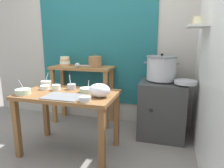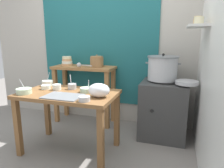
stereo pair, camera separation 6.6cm
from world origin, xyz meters
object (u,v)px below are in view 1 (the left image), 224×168
(prep_bowl_3, at_px, (87,90))
(prep_bowl_0, at_px, (102,88))
(stove_block, at_px, (162,108))
(ladle, at_px, (78,65))
(back_shelf_table, at_px, (82,81))
(prep_bowl_2, at_px, (56,87))
(prep_bowl_4, at_px, (72,86))
(steamer_pot, at_px, (161,68))
(prep_bowl_5, at_px, (23,91))
(clay_pot, at_px, (95,62))
(prep_bowl_7, at_px, (85,99))
(prep_bowl_1, at_px, (45,87))
(bowl_stack_enamel, at_px, (65,61))
(plastic_bag, at_px, (99,90))
(serving_tray, at_px, (63,97))
(wide_pan, at_px, (186,82))
(prep_table, at_px, (68,102))
(prep_bowl_6, at_px, (46,83))

(prep_bowl_3, bearing_deg, prep_bowl_0, 35.48)
(stove_block, distance_m, ladle, 1.36)
(back_shelf_table, xyz_separation_m, prep_bowl_2, (0.02, -0.79, 0.08))
(prep_bowl_4, bearing_deg, steamer_pot, 30.38)
(ladle, height_order, prep_bowl_5, ladle)
(steamer_pot, bearing_deg, clay_pot, 173.57)
(steamer_pot, xyz_separation_m, prep_bowl_7, (-0.66, -1.00, -0.19))
(prep_bowl_3, distance_m, prep_bowl_5, 0.70)
(steamer_pot, xyz_separation_m, prep_bowl_1, (-1.33, -0.69, -0.19))
(bowl_stack_enamel, distance_m, prep_bowl_4, 0.88)
(plastic_bag, bearing_deg, prep_bowl_2, 167.10)
(stove_block, bearing_deg, prep_bowl_3, -141.68)
(back_shelf_table, height_order, steamer_pot, steamer_pot)
(serving_tray, distance_m, wide_pan, 1.47)
(wide_pan, bearing_deg, prep_bowl_2, -160.94)
(back_shelf_table, distance_m, prep_bowl_7, 1.23)
(prep_bowl_4, bearing_deg, prep_bowl_7, -48.97)
(prep_table, height_order, stove_block, stove_block)
(ladle, relative_size, prep_bowl_5, 1.59)
(stove_block, xyz_separation_m, prep_bowl_2, (-1.22, -0.66, 0.37))
(plastic_bag, distance_m, prep_bowl_0, 0.26)
(ladle, relative_size, prep_bowl_0, 1.87)
(prep_bowl_1, distance_m, prep_bowl_4, 0.32)
(plastic_bag, bearing_deg, prep_bowl_4, 152.91)
(prep_bowl_5, bearing_deg, plastic_bag, 8.60)
(bowl_stack_enamel, xyz_separation_m, wide_pan, (1.79, -0.29, -0.16))
(bowl_stack_enamel, height_order, prep_bowl_3, bowl_stack_enamel)
(stove_block, bearing_deg, bowl_stack_enamel, 174.76)
(prep_bowl_0, distance_m, prep_bowl_6, 0.78)
(prep_bowl_1, bearing_deg, prep_bowl_7, -25.26)
(prep_table, distance_m, prep_bowl_6, 0.51)
(prep_bowl_3, bearing_deg, prep_bowl_1, -178.15)
(ladle, bearing_deg, bowl_stack_enamel, 156.42)
(bowl_stack_enamel, bearing_deg, prep_bowl_5, -87.03)
(back_shelf_table, relative_size, prep_bowl_6, 5.54)
(wide_pan, relative_size, prep_bowl_0, 1.88)
(back_shelf_table, xyz_separation_m, prep_bowl_1, (-0.13, -0.80, 0.07))
(steamer_pot, bearing_deg, back_shelf_table, 174.73)
(bowl_stack_enamel, relative_size, ladle, 0.64)
(prep_bowl_6, distance_m, prep_bowl_7, 0.89)
(back_shelf_table, bearing_deg, plastic_bag, -56.69)
(prep_bowl_7, bearing_deg, prep_bowl_3, 110.41)
(clay_pot, distance_m, serving_tray, 1.07)
(ladle, height_order, prep_bowl_3, ladle)
(prep_bowl_4, bearing_deg, stove_block, 28.59)
(back_shelf_table, height_order, prep_bowl_5, back_shelf_table)
(prep_bowl_3, relative_size, prep_bowl_4, 0.91)
(serving_tray, distance_m, prep_bowl_0, 0.47)
(back_shelf_table, bearing_deg, prep_bowl_5, -102.60)
(prep_table, bearing_deg, prep_bowl_6, 151.82)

